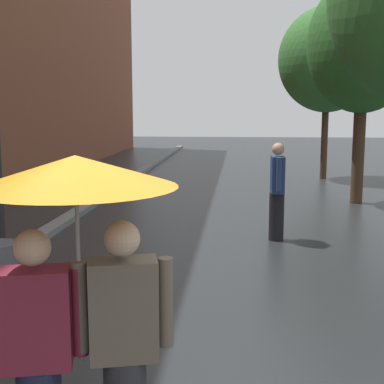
% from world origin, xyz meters
% --- Properties ---
extents(kerb_strip, '(0.30, 36.00, 0.12)m').
position_xyz_m(kerb_strip, '(-3.20, 10.00, 0.06)').
color(kerb_strip, slate).
rests_on(kerb_strip, ground).
extents(street_tree_2, '(2.62, 2.62, 5.35)m').
position_xyz_m(street_tree_2, '(3.11, 10.00, 3.73)').
color(street_tree_2, '#473323').
rests_on(street_tree_2, ground).
extents(street_tree_3, '(3.11, 3.11, 5.47)m').
position_xyz_m(street_tree_3, '(3.01, 14.54, 3.80)').
color(street_tree_3, '#473323').
rests_on(street_tree_3, ground).
extents(couple_under_umbrella, '(1.16, 1.16, 2.02)m').
position_xyz_m(couple_under_umbrella, '(-0.64, -0.19, 1.37)').
color(couple_under_umbrella, '#1E233D').
rests_on(couple_under_umbrella, ground).
extents(pedestrian_walking_midground, '(0.26, 0.59, 1.70)m').
position_xyz_m(pedestrian_walking_midground, '(0.92, 6.09, 0.87)').
color(pedestrian_walking_midground, black).
rests_on(pedestrian_walking_midground, ground).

